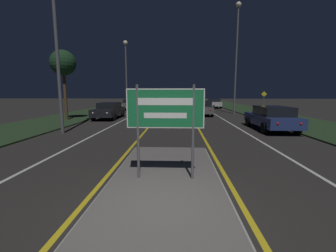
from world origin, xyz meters
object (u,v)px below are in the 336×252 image
Objects in this scene: highway_sign at (165,113)px; car_receding_0 at (271,118)px; streetlight_right_near at (237,43)px; car_receding_2 at (214,103)px; streetlight_left_near at (54,13)px; car_approaching_0 at (109,110)px; streetlight_left_far at (126,64)px; car_receding_1 at (202,108)px; warning_sign at (264,100)px; car_approaching_1 at (131,104)px.

highway_sign is 10.29m from car_receding_0.
car_receding_2 is (-0.77, 9.01, -6.54)m from streetlight_right_near.
streetlight_right_near reaches higher than car_receding_0.
streetlight_left_near is 2.31× the size of car_approaching_0.
streetlight_left_far is 2.02× the size of car_receding_1.
streetlight_right_near is at bearing 88.16° from car_receding_0.
car_receding_2 is 1.87× the size of warning_sign.
streetlight_left_near is 13.50m from car_receding_0.
streetlight_left_near is 14.79m from car_receding_1.
warning_sign reaches higher than car_approaching_0.
highway_sign is at bearing -76.12° from car_approaching_1.
car_receding_0 is 1.02× the size of car_approaching_0.
streetlight_left_far is 1.90× the size of car_approaching_0.
streetlight_left_far reaches higher than highway_sign.
car_approaching_0 is at bearing -157.43° from streetlight_right_near.
highway_sign is at bearing -101.27° from car_receding_2.
streetlight_left_near reaches higher than warning_sign.
warning_sign is (15.41, 5.76, 0.73)m from car_approaching_0.
car_receding_0 is at bearing -69.63° from car_receding_1.
car_approaching_0 is (-12.05, -5.01, -6.54)m from streetlight_right_near.
streetlight_left_far reaches higher than car_approaching_0.
streetlight_left_far is 1.81× the size of car_approaching_1.
streetlight_right_near is (12.50, 12.18, 0.89)m from streetlight_left_near.
car_receding_1 is (-3.59, -1.81, -6.53)m from streetlight_right_near.
car_receding_2 is 0.95× the size of car_approaching_0.
streetlight_left_near is (-6.17, 6.69, 4.62)m from highway_sign.
streetlight_left_near is 18.58m from car_approaching_1.
car_approaching_0 is 0.95× the size of car_approaching_1.
car_receding_0 is at bearing -50.83° from streetlight_left_far.
streetlight_right_near is 4.88× the size of warning_sign.
car_receding_0 is 12.96m from car_approaching_0.
streetlight_right_near reaches higher than streetlight_left_far.
car_approaching_1 is (-11.58, -3.49, -0.00)m from car_receding_2.
highway_sign is 25.14m from car_approaching_1.
car_receding_1 is 0.99× the size of car_receding_2.
warning_sign is (15.96, -3.75, -4.32)m from streetlight_left_far.
car_receding_1 is 11.43m from car_approaching_1.
car_approaching_1 is (-6.02, 24.39, -1.03)m from highway_sign.
streetlight_left_far is (-0.11, 16.68, -0.59)m from streetlight_left_near.
car_receding_1 is at bearing -39.90° from car_approaching_1.
car_approaching_1 is (0.15, 17.70, -5.65)m from streetlight_left_near.
highway_sign is 20.65m from streetlight_right_near.
car_approaching_0 is 10.53m from car_approaching_1.
warning_sign is (3.36, 0.75, -5.81)m from streetlight_right_near.
warning_sign reaches higher than car_receding_2.
streetlight_left_far is at bearing 90.38° from streetlight_left_near.
car_approaching_0 is (-5.72, 13.86, -1.03)m from highway_sign.
car_receding_0 is 20.07m from car_approaching_1.
streetlight_left_far is at bearing 145.02° from car_receding_1.
car_approaching_1 is at bearing 91.65° from car_approaching_0.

